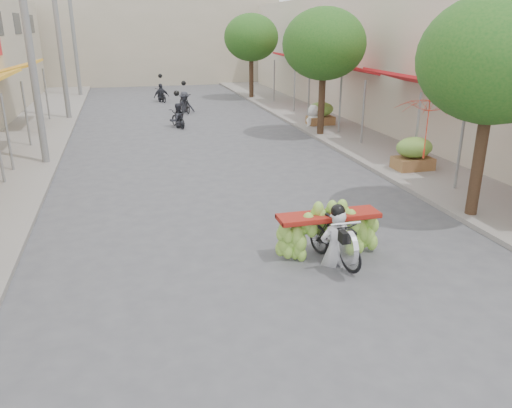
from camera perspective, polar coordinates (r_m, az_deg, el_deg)
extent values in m
plane|color=#4C4C50|center=(7.82, 8.52, -15.72)|extent=(120.00, 120.00, 0.00)
cube|color=gray|center=(21.70, -26.06, 5.91)|extent=(4.00, 60.00, 0.12)
cube|color=gray|center=(23.37, 10.10, 8.47)|extent=(4.00, 60.00, 0.12)
cylinder|color=slate|center=(17.68, -26.53, 7.14)|extent=(0.08, 0.08, 2.55)
cylinder|color=slate|center=(21.16, -24.77, 9.17)|extent=(0.08, 0.08, 2.55)
cube|color=gold|center=(25.25, -25.67, 13.89)|extent=(1.77, 4.00, 0.53)
cylinder|color=slate|center=(23.50, -23.88, 10.18)|extent=(0.08, 0.08, 2.55)
cylinder|color=slate|center=(27.04, -22.83, 11.37)|extent=(0.08, 0.08, 2.55)
cube|color=#1E2328|center=(32.24, -25.67, 18.09)|extent=(0.08, 2.00, 1.10)
cube|color=#1E2328|center=(37.18, -24.34, 18.25)|extent=(0.08, 2.00, 1.10)
cube|color=beige|center=(24.69, 22.52, 14.81)|extent=(8.00, 40.00, 6.00)
cylinder|color=slate|center=(15.10, 22.30, 5.90)|extent=(0.08, 0.08, 2.55)
cube|color=red|center=(18.68, 17.45, 13.47)|extent=(1.77, 4.20, 0.53)
cylinder|color=slate|center=(16.86, 17.91, 7.74)|extent=(0.08, 0.08, 2.55)
cylinder|color=slate|center=(20.11, 12.15, 10.06)|extent=(0.08, 0.08, 2.55)
cube|color=red|center=(23.97, 9.75, 15.26)|extent=(1.77, 4.20, 0.53)
cylinder|color=slate|center=(22.07, 9.59, 11.05)|extent=(0.08, 0.08, 2.55)
cylinder|color=slate|center=(25.55, 6.07, 12.36)|extent=(0.08, 0.08, 2.55)
cube|color=red|center=(29.53, 4.82, 16.26)|extent=(1.77, 4.20, 0.53)
cylinder|color=slate|center=(27.60, 4.43, 12.96)|extent=(0.08, 0.08, 2.55)
cylinder|color=slate|center=(31.19, 2.09, 13.78)|extent=(0.08, 0.08, 2.55)
cube|color=#AFA38B|center=(43.89, -11.87, 18.03)|extent=(20.00, 6.00, 7.00)
cylinder|color=slate|center=(18.01, -24.52, 16.45)|extent=(0.24, 0.24, 8.00)
cylinder|color=slate|center=(26.94, -21.60, 17.36)|extent=(0.24, 0.24, 8.00)
cylinder|color=slate|center=(35.90, -20.13, 17.80)|extent=(0.24, 0.24, 8.00)
cylinder|color=#3A2719|center=(13.03, 24.17, 5.11)|extent=(0.28, 0.28, 3.20)
ellipsoid|color=#28581A|center=(12.72, 25.59, 14.71)|extent=(3.40, 3.40, 2.90)
cylinder|color=#3A2719|center=(21.58, 7.51, 11.83)|extent=(0.28, 0.28, 3.20)
ellipsoid|color=#28581A|center=(21.40, 7.79, 17.67)|extent=(3.40, 3.40, 2.90)
cylinder|color=#3A2719|center=(32.94, -0.54, 14.67)|extent=(0.28, 0.28, 3.20)
ellipsoid|color=#28581A|center=(32.82, -0.55, 18.50)|extent=(3.40, 3.40, 2.90)
cube|color=brown|center=(16.92, 17.48, 4.67)|extent=(1.20, 0.80, 0.50)
ellipsoid|color=olive|center=(16.79, 17.69, 6.58)|extent=(1.20, 0.88, 0.66)
cube|color=brown|center=(23.90, 7.38, 9.61)|extent=(1.20, 0.80, 0.50)
ellipsoid|color=olive|center=(23.81, 7.44, 10.98)|extent=(1.20, 0.88, 0.66)
imported|color=black|center=(10.04, 8.96, -4.11)|extent=(0.90, 1.73, 0.98)
cylinder|color=silver|center=(9.45, 10.56, -4.92)|extent=(0.10, 0.66, 0.66)
cube|color=black|center=(9.46, 10.37, -3.68)|extent=(0.28, 0.22, 0.22)
cylinder|color=silver|center=(9.46, 10.20, -2.23)|extent=(0.60, 0.05, 0.05)
cube|color=maroon|center=(10.19, 8.30, -1.34)|extent=(2.10, 0.55, 0.10)
imported|color=silver|center=(9.74, 9.29, -0.58)|extent=(0.62, 0.46, 1.74)
sphere|color=black|center=(9.46, 9.64, 4.13)|extent=(0.28, 0.28, 0.28)
imported|color=red|center=(15.78, 19.42, 11.47)|extent=(2.14, 2.14, 1.87)
imported|color=white|center=(23.48, 6.65, 11.20)|extent=(1.09, 0.92, 1.90)
imported|color=black|center=(23.84, -8.93, 9.59)|extent=(0.89, 1.52, 0.80)
imported|color=#2A2C33|center=(23.72, -9.02, 11.30)|extent=(0.89, 0.67, 1.65)
sphere|color=black|center=(23.66, -9.08, 12.39)|extent=(0.26, 0.26, 0.26)
imported|color=black|center=(27.99, -8.17, 11.41)|extent=(0.84, 1.92, 1.09)
imported|color=#2A2C33|center=(27.92, -8.23, 12.58)|extent=(1.14, 0.73, 1.65)
sphere|color=black|center=(27.86, -8.28, 13.51)|extent=(0.26, 0.26, 0.26)
imported|color=black|center=(32.32, -10.76, 12.10)|extent=(0.85, 1.51, 0.80)
imported|color=#2A2C33|center=(32.24, -10.85, 13.38)|extent=(1.07, 0.76, 1.65)
sphere|color=black|center=(32.19, -10.90, 14.18)|extent=(0.26, 0.26, 0.26)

